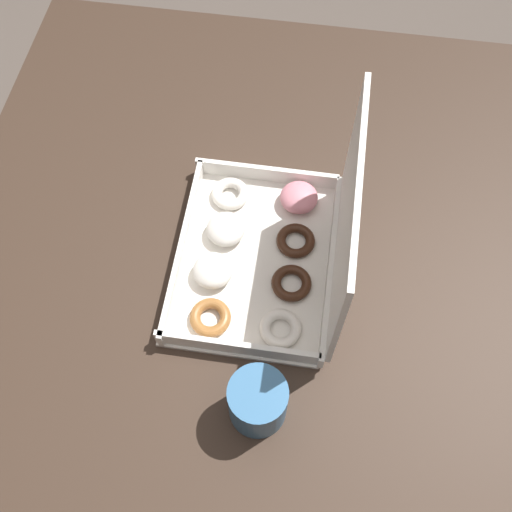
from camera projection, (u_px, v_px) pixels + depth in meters
name	position (u px, v px, depth m)	size (l,w,h in m)	color
ground_plane	(254.00, 391.00, 1.62)	(8.00, 8.00, 0.00)	#564C44
dining_table	(253.00, 288.00, 1.04)	(1.11, 1.01, 0.76)	#38281E
donut_box	(279.00, 244.00, 0.90)	(0.32, 0.25, 0.27)	silver
coffee_mug	(258.00, 401.00, 0.80)	(0.08, 0.08, 0.09)	teal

